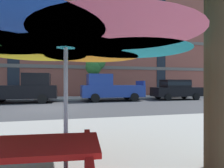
# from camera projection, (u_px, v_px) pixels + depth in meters

# --- Properties ---
(ground_plane) EXTENTS (120.00, 120.00, 0.00)m
(ground_plane) POSITION_uv_depth(u_px,v_px,m) (49.00, 108.00, 11.25)
(ground_plane) COLOR #38383A
(sidewalk_far) EXTENTS (56.00, 3.60, 0.12)m
(sidewalk_far) POSITION_uv_depth(u_px,v_px,m) (55.00, 98.00, 17.85)
(sidewalk_far) COLOR #B2ADA3
(sidewalk_far) RESTS_ON ground
(apartment_building) EXTENTS (47.85, 12.08, 19.20)m
(apartment_building) POSITION_uv_depth(u_px,v_px,m) (58.00, 22.00, 25.79)
(apartment_building) COLOR #934C3D
(apartment_building) RESTS_ON ground
(pickup_black) EXTENTS (5.10, 2.12, 2.20)m
(pickup_black) POSITION_uv_depth(u_px,v_px,m) (25.00, 89.00, 14.36)
(pickup_black) COLOR black
(pickup_black) RESTS_ON ground
(pickup_blue_midblock) EXTENTS (5.10, 2.12, 2.20)m
(pickup_blue_midblock) POSITION_uv_depth(u_px,v_px,m) (110.00, 89.00, 15.91)
(pickup_blue_midblock) COLOR navy
(pickup_blue_midblock) RESTS_ON ground
(sedan_black) EXTENTS (4.40, 1.98, 1.78)m
(sedan_black) POSITION_uv_depth(u_px,v_px,m) (176.00, 89.00, 17.39)
(sedan_black) COLOR black
(sedan_black) RESTS_ON ground
(street_tree_middle) EXTENTS (1.94, 1.64, 4.28)m
(street_tree_middle) POSITION_uv_depth(u_px,v_px,m) (95.00, 65.00, 18.65)
(street_tree_middle) COLOR #4C3823
(street_tree_middle) RESTS_ON ground
(patio_umbrella) EXTENTS (3.73, 3.46, 2.45)m
(patio_umbrella) POSITION_uv_depth(u_px,v_px,m) (66.00, 32.00, 2.72)
(patio_umbrella) COLOR silver
(patio_umbrella) RESTS_ON ground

